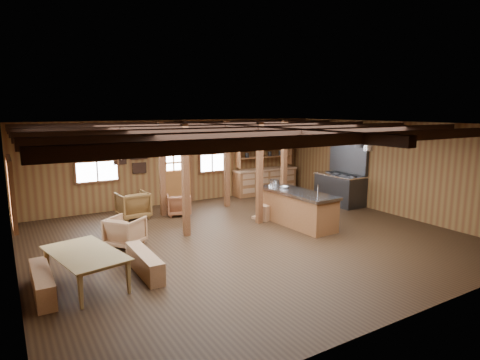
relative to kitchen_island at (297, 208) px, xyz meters
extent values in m
cube|color=black|center=(-1.80, -0.33, -0.49)|extent=(10.00, 9.00, 0.02)
cube|color=black|center=(-1.80, -0.33, 2.33)|extent=(10.00, 9.00, 0.02)
cube|color=#593219|center=(-6.81, -0.33, 0.92)|extent=(0.02, 9.00, 2.80)
cube|color=#593219|center=(3.21, -0.33, 0.92)|extent=(0.02, 9.00, 2.80)
cube|color=#593219|center=(-1.80, 4.18, 0.92)|extent=(10.00, 0.02, 2.80)
cube|color=#593219|center=(-1.80, -4.84, 0.92)|extent=(10.00, 0.02, 2.80)
cube|color=black|center=(-1.80, -3.83, 2.20)|extent=(9.80, 0.12, 0.18)
cube|color=black|center=(-1.80, -2.33, 2.20)|extent=(9.80, 0.12, 0.18)
cube|color=black|center=(-1.80, -0.83, 2.20)|extent=(9.80, 0.12, 0.18)
cube|color=black|center=(-1.80, 0.67, 2.20)|extent=(9.80, 0.12, 0.18)
cube|color=black|center=(-1.80, 2.17, 2.20)|extent=(9.80, 0.12, 0.18)
cube|color=black|center=(-1.80, 3.47, 2.20)|extent=(9.80, 0.12, 0.18)
cube|color=black|center=(-1.80, -0.33, 2.20)|extent=(0.18, 8.82, 0.18)
cube|color=#3F1F12|center=(-3.00, 0.67, 0.92)|extent=(0.15, 0.15, 2.80)
cube|color=#3F1F12|center=(-2.80, 2.87, 0.92)|extent=(0.15, 0.15, 2.80)
cube|color=#3F1F12|center=(-0.80, 0.67, 0.92)|extent=(0.15, 0.15, 2.80)
cube|color=#3F1F12|center=(-0.60, 2.87, 0.92)|extent=(0.15, 0.15, 2.80)
cube|color=#3F1F12|center=(0.80, 1.67, 0.92)|extent=(0.15, 0.15, 2.80)
cube|color=brown|center=(-1.80, 4.12, 0.07)|extent=(0.90, 0.06, 1.10)
cube|color=#3F1F12|center=(-2.28, 4.12, 0.57)|extent=(0.06, 0.08, 2.10)
cube|color=#3F1F12|center=(-1.32, 4.12, 0.57)|extent=(0.06, 0.08, 2.10)
cube|color=#3F1F12|center=(-1.80, 4.12, 1.64)|extent=(1.02, 0.08, 0.06)
cube|color=white|center=(-1.80, 4.12, 1.07)|extent=(0.84, 0.02, 0.90)
cube|color=white|center=(-4.40, 4.13, 1.12)|extent=(1.20, 0.02, 1.20)
cube|color=#3F1F12|center=(-4.40, 4.13, 1.12)|extent=(1.32, 0.06, 1.32)
cube|color=white|center=(-0.50, 4.13, 1.12)|extent=(0.90, 0.02, 1.20)
cube|color=#3F1F12|center=(-0.50, 4.13, 1.12)|extent=(1.02, 0.06, 1.32)
cube|color=white|center=(-6.76, 0.17, 1.12)|extent=(0.02, 1.20, 1.20)
cube|color=#3F1F12|center=(-6.76, 0.17, 1.12)|extent=(0.14, 1.24, 1.32)
cube|color=silver|center=(-3.10, 4.13, 1.32)|extent=(0.50, 0.03, 0.40)
cube|color=black|center=(-3.10, 4.12, 1.32)|extent=(0.55, 0.02, 0.45)
cube|color=silver|center=(-3.70, 4.13, 1.22)|extent=(0.35, 0.03, 0.45)
cube|color=black|center=(-3.70, 4.12, 1.22)|extent=(0.40, 0.02, 0.50)
cube|color=silver|center=(-3.10, 4.13, 0.82)|extent=(0.40, 0.03, 0.30)
cube|color=black|center=(-3.10, 4.12, 0.82)|extent=(0.45, 0.02, 0.35)
cube|color=brown|center=(1.60, 3.87, -0.03)|extent=(2.50, 0.55, 0.90)
cube|color=olive|center=(1.60, 3.85, 0.45)|extent=(2.55, 0.60, 0.06)
cube|color=brown|center=(1.60, 3.92, 0.92)|extent=(2.30, 0.35, 0.04)
cube|color=brown|center=(1.60, 3.92, 1.27)|extent=(2.30, 0.35, 0.04)
cube|color=brown|center=(1.60, 3.92, 1.62)|extent=(2.30, 0.35, 0.04)
cube|color=brown|center=(0.45, 3.92, 1.27)|extent=(0.04, 0.35, 1.40)
cube|color=brown|center=(2.75, 3.92, 1.27)|extent=(0.04, 0.35, 1.40)
cylinder|color=#313234|center=(-4.80, -0.33, 2.10)|extent=(0.02, 0.02, 0.45)
cone|color=white|center=(-4.80, -0.33, 1.77)|extent=(0.36, 0.36, 0.22)
cylinder|color=#313234|center=(-3.30, 1.67, 2.10)|extent=(0.02, 0.02, 0.45)
cone|color=white|center=(-3.30, 1.67, 1.77)|extent=(0.36, 0.36, 0.22)
cylinder|color=#313234|center=(1.23, -0.03, 2.07)|extent=(0.04, 3.00, 0.04)
cylinder|color=#313234|center=(1.14, -1.38, 1.92)|extent=(0.01, 0.01, 0.30)
cylinder|color=silver|center=(1.14, -1.38, 1.70)|extent=(0.24, 0.24, 0.14)
cylinder|color=#313234|center=(1.32, -0.93, 1.94)|extent=(0.01, 0.01, 0.26)
cylinder|color=#313234|center=(1.32, -0.93, 1.74)|extent=(0.28, 0.28, 0.14)
cylinder|color=#313234|center=(1.28, -0.48, 1.99)|extent=(0.01, 0.01, 0.17)
cylinder|color=silver|center=(1.28, -0.48, 1.84)|extent=(0.23, 0.23, 0.14)
cylinder|color=#313234|center=(1.19, -0.03, 1.95)|extent=(0.01, 0.01, 0.25)
cylinder|color=#313234|center=(1.19, -0.03, 1.76)|extent=(0.23, 0.23, 0.14)
cylinder|color=#313234|center=(1.25, 0.42, 1.96)|extent=(0.01, 0.01, 0.23)
cylinder|color=silver|center=(1.25, 0.42, 1.77)|extent=(0.26, 0.26, 0.14)
cylinder|color=#313234|center=(1.32, 0.87, 1.96)|extent=(0.01, 0.01, 0.22)
cylinder|color=#313234|center=(1.32, 0.87, 1.79)|extent=(0.25, 0.25, 0.14)
cylinder|color=#313234|center=(1.19, 1.32, 1.99)|extent=(0.01, 0.01, 0.17)
cylinder|color=silver|center=(1.19, 1.32, 1.83)|extent=(0.22, 0.22, 0.14)
cube|color=brown|center=(0.00, 0.00, -0.05)|extent=(0.87, 2.42, 0.86)
cube|color=silver|center=(0.00, 0.00, 0.42)|extent=(0.95, 2.52, 0.08)
cylinder|color=#313234|center=(0.00, -0.60, 0.42)|extent=(0.44, 0.44, 0.06)
cylinder|color=silver|center=(0.20, -0.60, 0.57)|extent=(0.03, 0.03, 0.30)
cube|color=olive|center=(-0.46, 0.85, -0.26)|extent=(0.58, 0.50, 0.44)
cube|color=#313234|center=(2.80, 1.17, 0.01)|extent=(0.86, 1.62, 0.97)
cube|color=silver|center=(2.80, 1.17, 0.52)|extent=(0.89, 1.64, 0.04)
cube|color=#313234|center=(3.12, 1.17, 1.09)|extent=(0.12, 1.62, 1.08)
cube|color=silver|center=(3.00, 1.17, 1.63)|extent=(0.40, 1.73, 0.05)
imported|color=olive|center=(-5.70, -1.11, -0.16)|extent=(1.35, 1.96, 0.63)
cube|color=olive|center=(-6.45, -1.11, -0.27)|extent=(0.29, 1.54, 0.42)
cube|color=olive|center=(-4.66, -1.11, -0.26)|extent=(0.29, 1.56, 0.43)
imported|color=brown|center=(-3.68, 2.98, -0.09)|extent=(0.89, 0.91, 0.78)
imported|color=brown|center=(-2.40, 2.63, -0.16)|extent=(0.86, 0.88, 0.64)
imported|color=#906441|center=(-4.54, 0.67, -0.13)|extent=(1.06, 1.05, 0.69)
cylinder|color=silver|center=(-0.08, 0.98, 0.55)|extent=(0.29, 0.29, 0.17)
imported|color=silver|center=(-0.05, 0.52, 0.49)|extent=(0.27, 0.27, 0.06)
camera|label=1|loc=(-6.87, -8.38, 2.66)|focal=30.00mm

